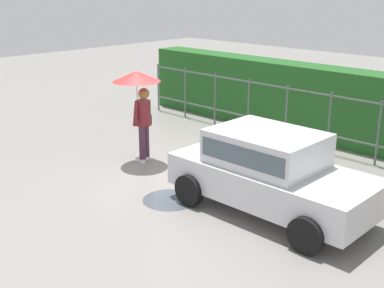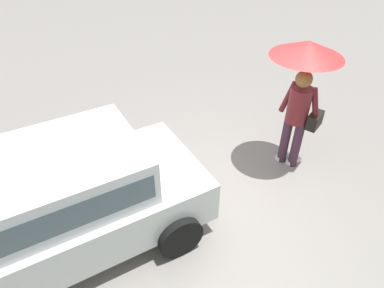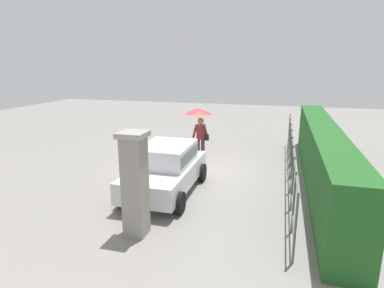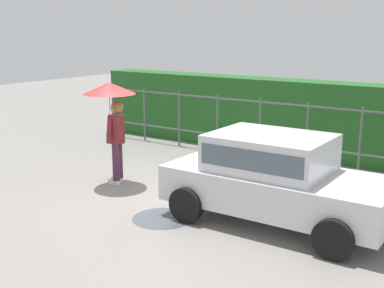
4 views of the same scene
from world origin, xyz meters
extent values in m
plane|color=gray|center=(0.00, 0.00, 0.00)|extent=(40.00, 40.00, 0.00)
cube|color=silver|center=(2.29, -0.42, 0.58)|extent=(3.71, 1.66, 0.60)
cube|color=silver|center=(2.14, -0.42, 1.18)|extent=(1.91, 1.45, 0.60)
cube|color=#4C5B66|center=(2.14, -0.42, 1.20)|extent=(1.76, 1.47, 0.33)
cylinder|color=black|center=(3.54, 0.43, 0.30)|extent=(0.60, 0.18, 0.60)
cylinder|color=black|center=(3.55, -1.25, 0.30)|extent=(0.60, 0.18, 0.60)
cylinder|color=black|center=(1.04, 0.41, 0.30)|extent=(0.60, 0.18, 0.60)
cylinder|color=black|center=(1.05, -1.27, 0.30)|extent=(0.60, 0.18, 0.60)
cube|color=red|center=(0.43, 0.12, 0.73)|extent=(0.06, 0.20, 0.16)
cube|color=red|center=(0.44, -0.98, 0.73)|extent=(0.06, 0.20, 0.16)
cylinder|color=#47283D|center=(-1.37, -0.36, 0.43)|extent=(0.15, 0.15, 0.86)
cylinder|color=#47283D|center=(-1.45, -0.18, 0.43)|extent=(0.15, 0.15, 0.86)
cube|color=white|center=(-1.43, -0.39, 0.04)|extent=(0.26, 0.10, 0.08)
cube|color=white|center=(-1.51, -0.20, 0.04)|extent=(0.26, 0.10, 0.08)
cylinder|color=maroon|center=(-1.41, -0.27, 1.15)|extent=(0.34, 0.34, 0.58)
sphere|color=#DBAD89|center=(-1.41, -0.27, 1.58)|extent=(0.22, 0.22, 0.22)
sphere|color=olive|center=(-1.39, -0.26, 1.60)|extent=(0.25, 0.25, 0.25)
cylinder|color=maroon|center=(-1.40, -0.50, 1.18)|extent=(0.17, 0.24, 0.56)
cylinder|color=maroon|center=(-1.58, -0.10, 1.18)|extent=(0.17, 0.24, 0.56)
cylinder|color=#B2B2B7|center=(-1.47, -0.38, 1.50)|extent=(0.02, 0.02, 0.77)
cone|color=red|center=(-1.47, -0.38, 2.00)|extent=(1.07, 1.07, 0.23)
cube|color=black|center=(-1.63, -0.08, 0.91)|extent=(0.38, 0.28, 0.24)
cube|color=gray|center=(4.79, -0.21, 1.15)|extent=(0.48, 0.48, 2.30)
cube|color=#9E998E|center=(4.79, -0.21, 2.36)|extent=(0.60, 0.60, 0.12)
cylinder|color=#59605B|center=(-4.84, 3.24, 0.75)|extent=(0.05, 0.05, 1.50)
cylinder|color=#59605B|center=(-3.60, 3.24, 0.75)|extent=(0.05, 0.05, 1.50)
cylinder|color=#59605B|center=(-2.37, 3.24, 0.75)|extent=(0.05, 0.05, 1.50)
cylinder|color=#59605B|center=(-1.14, 3.24, 0.75)|extent=(0.05, 0.05, 1.50)
cylinder|color=#59605B|center=(0.09, 3.24, 0.75)|extent=(0.05, 0.05, 1.50)
cylinder|color=#59605B|center=(1.32, 3.24, 0.75)|extent=(0.05, 0.05, 1.50)
cylinder|color=#59605B|center=(2.55, 3.24, 0.75)|extent=(0.05, 0.05, 1.50)
cylinder|color=#59605B|center=(3.78, 3.24, 0.75)|extent=(0.05, 0.05, 1.50)
cylinder|color=#59605B|center=(5.01, 3.24, 0.75)|extent=(0.05, 0.05, 1.50)
cube|color=#59605B|center=(0.09, 3.24, 1.42)|extent=(9.85, 0.03, 0.04)
cube|color=#59605B|center=(0.09, 3.24, 0.45)|extent=(9.85, 0.03, 0.04)
cube|color=#235B23|center=(0.09, 4.17, 0.95)|extent=(10.85, 0.90, 1.90)
cylinder|color=#4C545B|center=(0.62, -1.37, 0.00)|extent=(1.04, 1.04, 0.00)
camera|label=1|loc=(7.08, -7.34, 3.97)|focal=46.75mm
camera|label=2|loc=(2.23, 2.84, 3.83)|focal=31.73mm
camera|label=3|loc=(10.95, 2.84, 3.85)|focal=30.17mm
camera|label=4|loc=(5.64, -7.77, 3.16)|focal=47.22mm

